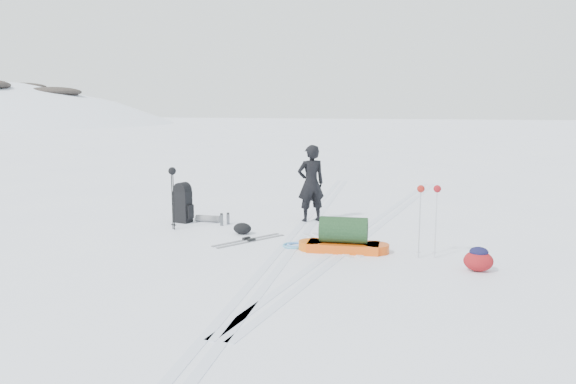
# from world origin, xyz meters

# --- Properties ---
(ground) EXTENTS (200.00, 200.00, 0.00)m
(ground) POSITION_xyz_m (0.00, 0.00, 0.00)
(ground) COLOR white
(ground) RESTS_ON ground
(ski_tracks) EXTENTS (3.38, 17.97, 0.01)m
(ski_tracks) POSITION_xyz_m (0.61, 0.88, 0.00)
(ski_tracks) COLOR silver
(ski_tracks) RESTS_ON ground
(skier) EXTENTS (0.77, 0.71, 1.77)m
(skier) POSITION_xyz_m (-0.11, 1.87, 0.88)
(skier) COLOR black
(skier) RESTS_ON ground
(pulk_sled) EXTENTS (1.69, 0.63, 0.64)m
(pulk_sled) POSITION_xyz_m (1.09, -0.59, 0.24)
(pulk_sled) COLOR #EA520D
(pulk_sled) RESTS_ON ground
(expedition_rucksack) EXTENTS (1.02, 0.45, 0.92)m
(expedition_rucksack) POSITION_xyz_m (-2.82, 0.99, 0.43)
(expedition_rucksack) COLOR black
(expedition_rucksack) RESTS_ON ground
(ski_poles_black) EXTENTS (0.18, 0.17, 1.35)m
(ski_poles_black) POSITION_xyz_m (-2.76, 0.25, 1.11)
(ski_poles_black) COLOR black
(ski_poles_black) RESTS_ON ground
(ski_poles_silver) EXTENTS (0.40, 0.20, 1.29)m
(ski_poles_silver) POSITION_xyz_m (2.57, -0.64, 1.08)
(ski_poles_silver) COLOR #B1B5B9
(ski_poles_silver) RESTS_ON ground
(touring_skis_grey) EXTENTS (1.10, 1.50, 0.06)m
(touring_skis_grey) POSITION_xyz_m (-0.85, -0.30, 0.01)
(touring_skis_grey) COLOR gray
(touring_skis_grey) RESTS_ON ground
(touring_skis_white) EXTENTS (1.48, 1.78, 0.07)m
(touring_skis_white) POSITION_xyz_m (0.78, -0.18, 0.02)
(touring_skis_white) COLOR silver
(touring_skis_white) RESTS_ON ground
(rope_coil) EXTENTS (0.55, 0.55, 0.05)m
(rope_coil) POSITION_xyz_m (0.14, -0.50, 0.03)
(rope_coil) COLOR #51A0C6
(rope_coil) RESTS_ON ground
(small_daypack) EXTENTS (0.58, 0.54, 0.40)m
(small_daypack) POSITION_xyz_m (3.40, -1.24, 0.19)
(small_daypack) COLOR maroon
(small_daypack) RESTS_ON ground
(thermos_pair) EXTENTS (0.17, 0.29, 0.28)m
(thermos_pair) POSITION_xyz_m (-1.87, 0.97, 0.13)
(thermos_pair) COLOR #54575B
(thermos_pair) RESTS_ON ground
(stuff_sack) EXTENTS (0.40, 0.31, 0.24)m
(stuff_sack) POSITION_xyz_m (-1.18, 0.22, 0.12)
(stuff_sack) COLOR black
(stuff_sack) RESTS_ON ground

